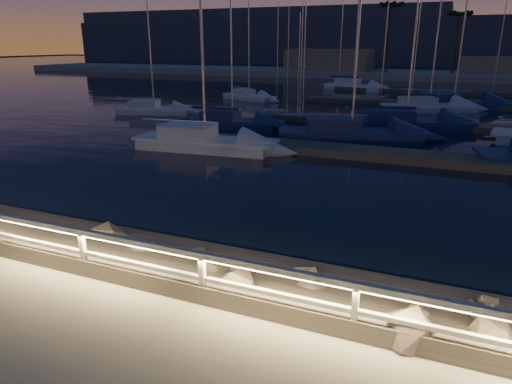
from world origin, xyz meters
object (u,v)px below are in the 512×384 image
Objects in this scene: sailboat_i at (248,96)px; sailboat_k at (451,102)px; sailboat_c at (402,122)px; sailboat_m at (353,86)px; sailboat_b at (348,133)px; sailboat_f at (230,121)px; sailboat_j at (427,106)px; sailboat_e at (152,109)px; guard_rail at (296,285)px; sailboat_a at (202,141)px.

sailboat_i is 19.19m from sailboat_k.
sailboat_m is (-8.42, 25.74, 0.03)m from sailboat_c.
sailboat_k reaches higher than sailboat_b.
sailboat_f is 0.87× the size of sailboat_m.
sailboat_c is at bearing -119.30° from sailboat_j.
sailboat_j is at bearing -126.15° from sailboat_k.
sailboat_b is 0.95× the size of sailboat_k.
sailboat_f reaches higher than sailboat_e.
guard_rail is 20.01m from sailboat_b.
sailboat_m is (-11.29, 12.89, 0.01)m from sailboat_k.
guard_rail is 3.29× the size of sailboat_j.
sailboat_k is (22.39, 13.67, 0.06)m from sailboat_e.
sailboat_m reaches higher than guard_rail.
sailboat_k is at bearing 38.69° from sailboat_j.
sailboat_i is at bearing -102.85° from sailboat_m.
sailboat_b is at bearing 33.40° from sailboat_a.
sailboat_a is 22.87m from sailboat_i.
sailboat_f is 29.75m from sailboat_m.
sailboat_j is at bearing 67.27° from sailboat_c.
sailboat_e is (-19.52, -0.82, -0.04)m from sailboat_c.
sailboat_j is 3.91m from sailboat_k.
sailboat_j reaches higher than sailboat_f.
sailboat_e is (-20.10, 24.23, -0.97)m from guard_rail.
sailboat_a is 14.16m from sailboat_e.
sailboat_b reaches higher than sailboat_i.
sailboat_f reaches higher than guard_rail.
sailboat_j is at bearing 89.27° from guard_rail.
sailboat_b is 5.90m from sailboat_c.
sailboat_e is 0.92× the size of sailboat_f.
sailboat_a is 8.70m from sailboat_b.
sailboat_b is 18.96m from sailboat_k.
sailboat_c is 1.40× the size of sailboat_i.
sailboat_e is at bearing 129.68° from guard_rail.
sailboat_a reaches higher than guard_rail.
sailboat_k is (19.11, 1.75, 0.07)m from sailboat_i.
guard_rail is 17.48m from sailboat_a.
sailboat_j is at bearing -44.75° from sailboat_m.
sailboat_i is (-16.23, 11.10, -0.05)m from sailboat_c.
sailboat_i is at bearing 177.29° from sailboat_k.
sailboat_j is 0.99× the size of sailboat_m.
sailboat_i is 0.67× the size of sailboat_k.
sailboat_a is at bearing 124.85° from guard_rail.
guard_rail is 24.13m from sailboat_f.
sailboat_a is at bearing -161.37° from sailboat_b.
sailboat_m reaches higher than sailboat_e.
sailboat_e is at bearing -97.45° from sailboat_m.
sailboat_m is (-5.83, 31.05, 0.00)m from sailboat_b.
sailboat_c is at bearing 17.14° from sailboat_f.
sailboat_c is at bearing -13.09° from sailboat_e.
sailboat_a is at bearing -54.34° from sailboat_i.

